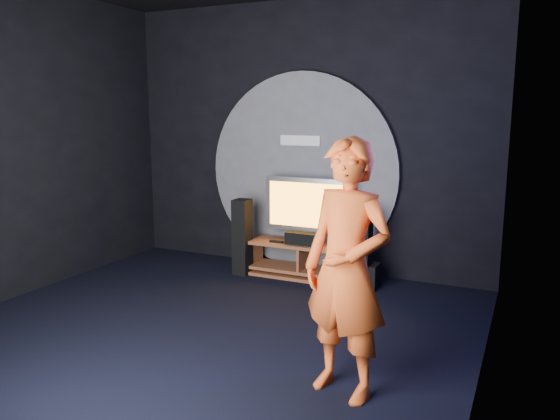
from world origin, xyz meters
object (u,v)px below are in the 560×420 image
object	(u,v)px
tower_speaker_left	(242,237)
subwoofer	(367,276)
player	(347,270)
tv	(306,207)
media_console	(304,263)
tower_speaker_right	(362,249)

from	to	relation	value
tower_speaker_left	subwoofer	bearing A→B (deg)	4.34
subwoofer	player	xyz separation A→B (m)	(0.55, -2.48, 0.81)
tv	subwoofer	bearing A→B (deg)	-9.29
tower_speaker_left	subwoofer	size ratio (longest dim) A/B	3.27
media_console	player	distance (m)	3.00
tower_speaker_right	subwoofer	world-z (taller)	tower_speaker_right
subwoofer	player	distance (m)	2.66
subwoofer	player	world-z (taller)	player
media_console	tower_speaker_left	distance (m)	0.86
media_console	subwoofer	distance (m)	0.85
tower_speaker_left	tower_speaker_right	size ratio (longest dim) A/B	1.00
tv	player	xyz separation A→B (m)	(1.40, -2.61, 0.06)
tower_speaker_right	player	distance (m)	2.53
tv	tower_speaker_left	world-z (taller)	tv
tv	subwoofer	distance (m)	1.14
subwoofer	tv	bearing A→B (deg)	170.71
tv	tower_speaker_right	bearing A→B (deg)	-13.96
tower_speaker_left	tower_speaker_right	bearing A→B (deg)	2.30
tower_speaker_left	player	world-z (taller)	player
media_console	tv	size ratio (longest dim) A/B	1.33
subwoofer	player	size ratio (longest dim) A/B	0.16
player	media_console	bearing A→B (deg)	134.08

